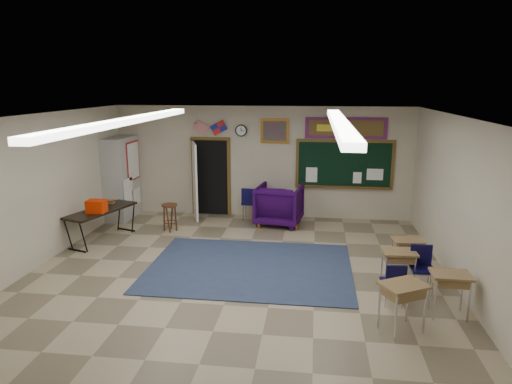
# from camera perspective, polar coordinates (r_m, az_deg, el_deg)

# --- Properties ---
(floor) EXTENTS (9.00, 9.00, 0.00)m
(floor) POSITION_cam_1_polar(r_m,az_deg,el_deg) (8.50, -2.92, -11.41)
(floor) COLOR tan
(floor) RESTS_ON ground
(back_wall) EXTENTS (8.00, 0.04, 3.00)m
(back_wall) POSITION_cam_1_polar(r_m,az_deg,el_deg) (12.35, 0.71, 3.74)
(back_wall) COLOR beige
(back_wall) RESTS_ON floor
(front_wall) EXTENTS (8.00, 0.04, 3.00)m
(front_wall) POSITION_cam_1_polar(r_m,az_deg,el_deg) (3.97, -15.42, -18.34)
(front_wall) COLOR beige
(front_wall) RESTS_ON floor
(left_wall) EXTENTS (0.04, 9.00, 3.00)m
(left_wall) POSITION_cam_1_polar(r_m,az_deg,el_deg) (9.55, -27.39, -0.62)
(left_wall) COLOR beige
(left_wall) RESTS_ON floor
(right_wall) EXTENTS (0.04, 9.00, 3.00)m
(right_wall) POSITION_cam_1_polar(r_m,az_deg,el_deg) (8.28, 25.35, -2.35)
(right_wall) COLOR beige
(right_wall) RESTS_ON floor
(ceiling) EXTENTS (8.00, 9.00, 0.04)m
(ceiling) POSITION_cam_1_polar(r_m,az_deg,el_deg) (7.74, -3.19, 9.20)
(ceiling) COLOR #BAB9B5
(ceiling) RESTS_ON back_wall
(area_rug) EXTENTS (4.00, 3.00, 0.02)m
(area_rug) POSITION_cam_1_polar(r_m,az_deg,el_deg) (9.19, -0.78, -9.36)
(area_rug) COLOR #2C3855
(area_rug) RESTS_ON floor
(fluorescent_strips) EXTENTS (3.86, 6.00, 0.10)m
(fluorescent_strips) POSITION_cam_1_polar(r_m,az_deg,el_deg) (7.75, -3.18, 8.76)
(fluorescent_strips) COLOR white
(fluorescent_strips) RESTS_ON ceiling
(doorway) EXTENTS (1.10, 0.89, 2.16)m
(doorway) POSITION_cam_1_polar(r_m,az_deg,el_deg) (12.54, -6.20, 1.76)
(doorway) COLOR black
(doorway) RESTS_ON back_wall
(chalkboard) EXTENTS (2.55, 0.14, 1.30)m
(chalkboard) POSITION_cam_1_polar(r_m,az_deg,el_deg) (12.26, 10.97, 3.26)
(chalkboard) COLOR brown
(chalkboard) RESTS_ON back_wall
(bulletin_board) EXTENTS (2.10, 0.05, 0.55)m
(bulletin_board) POSITION_cam_1_polar(r_m,az_deg,el_deg) (12.14, 11.18, 7.85)
(bulletin_board) COLOR red
(bulletin_board) RESTS_ON back_wall
(framed_art_print) EXTENTS (0.75, 0.05, 0.65)m
(framed_art_print) POSITION_cam_1_polar(r_m,az_deg,el_deg) (12.17, 2.36, 7.63)
(framed_art_print) COLOR #9B641E
(framed_art_print) RESTS_ON back_wall
(wall_clock) EXTENTS (0.32, 0.05, 0.32)m
(wall_clock) POSITION_cam_1_polar(r_m,az_deg,el_deg) (12.28, -1.87, 7.69)
(wall_clock) COLOR black
(wall_clock) RESTS_ON back_wall
(wall_flags) EXTENTS (1.16, 0.06, 0.70)m
(wall_flags) POSITION_cam_1_polar(r_m,az_deg,el_deg) (12.40, -5.81, 8.29)
(wall_flags) COLOR red
(wall_flags) RESTS_ON back_wall
(storage_cabinet) EXTENTS (0.59, 1.25, 2.20)m
(storage_cabinet) POSITION_cam_1_polar(r_m,az_deg,el_deg) (12.78, -16.43, 1.69)
(storage_cabinet) COLOR #ACACA7
(storage_cabinet) RESTS_ON floor
(wingback_armchair) EXTENTS (1.27, 1.30, 1.04)m
(wingback_armchair) POSITION_cam_1_polar(r_m,az_deg,el_deg) (11.79, 2.92, -1.60)
(wingback_armchair) COLOR #220537
(wingback_armchair) RESTS_ON floor
(student_chair_reading) EXTENTS (0.48, 0.48, 0.90)m
(student_chair_reading) POSITION_cam_1_polar(r_m,az_deg,el_deg) (12.16, -0.67, -1.46)
(student_chair_reading) COLOR #0A0833
(student_chair_reading) RESTS_ON floor
(student_chair_desk_a) EXTENTS (0.41, 0.41, 0.74)m
(student_chair_desk_a) POSITION_cam_1_polar(r_m,az_deg,el_deg) (7.96, 16.71, -10.85)
(student_chair_desk_a) COLOR #0A0833
(student_chair_desk_a) RESTS_ON floor
(student_chair_desk_b) EXTENTS (0.42, 0.42, 0.82)m
(student_chair_desk_b) POSITION_cam_1_polar(r_m,az_deg,el_deg) (8.52, 20.08, -9.19)
(student_chair_desk_b) COLOR #0A0833
(student_chair_desk_b) RESTS_ON floor
(student_desk_front_left) EXTENTS (0.61, 0.47, 0.70)m
(student_desk_front_left) POSITION_cam_1_polar(r_m,az_deg,el_deg) (8.56, 17.35, -9.00)
(student_desk_front_left) COLOR olive
(student_desk_front_left) RESTS_ON floor
(student_desk_front_right) EXTENTS (0.60, 0.47, 0.67)m
(student_desk_front_right) POSITION_cam_1_polar(r_m,az_deg,el_deg) (9.31, 18.35, -7.35)
(student_desk_front_right) COLOR olive
(student_desk_front_right) RESTS_ON floor
(student_desk_back_left) EXTENTS (0.77, 0.72, 0.75)m
(student_desk_back_left) POSITION_cam_1_polar(r_m,az_deg,el_deg) (7.17, 17.80, -13.28)
(student_desk_back_left) COLOR olive
(student_desk_back_left) RESTS_ON floor
(student_desk_back_right) EXTENTS (0.60, 0.45, 0.71)m
(student_desk_back_right) POSITION_cam_1_polar(r_m,az_deg,el_deg) (7.87, 23.02, -11.45)
(student_desk_back_right) COLOR olive
(student_desk_back_right) RESTS_ON floor
(folding_table) EXTENTS (1.13, 1.91, 1.03)m
(folding_table) POSITION_cam_1_polar(r_m,az_deg,el_deg) (11.17, -18.67, -3.75)
(folding_table) COLOR black
(folding_table) RESTS_ON floor
(wooden_stool) EXTENTS (0.39, 0.39, 0.68)m
(wooden_stool) POSITION_cam_1_polar(r_m,az_deg,el_deg) (11.48, -10.71, -3.10)
(wooden_stool) COLOR #512E18
(wooden_stool) RESTS_ON floor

